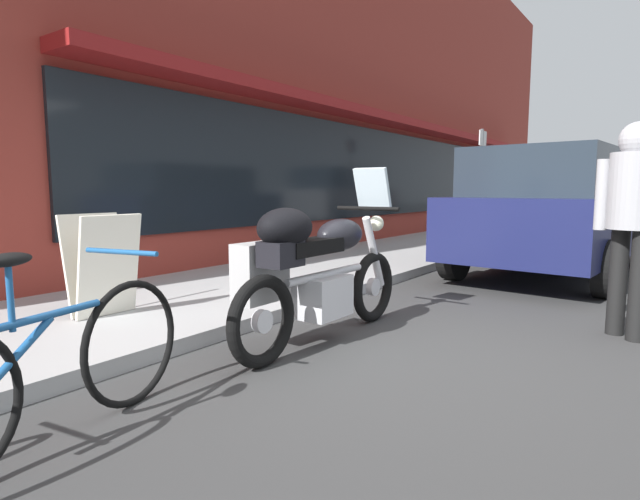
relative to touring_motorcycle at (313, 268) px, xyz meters
name	(u,v)px	position (x,y,z in m)	size (l,w,h in m)	color
ground_plane	(380,354)	(0.08, -0.55, -0.60)	(80.00, 80.00, 0.00)	#373737
storefront_building	(397,75)	(7.73, 3.25, 3.21)	(23.28, 0.90, 7.81)	maroon
sidewalk_curb	(470,237)	(9.08, 1.86, -0.54)	(30.00, 2.45, 0.12)	#A4A4A4
touring_motorcycle	(313,268)	(0.00, 0.00, 0.00)	(2.14, 0.68, 1.40)	black
parked_bicycle	(52,368)	(-2.00, 0.05, -0.22)	(1.69, 0.55, 0.94)	black
parked_minivan	(560,210)	(4.78, -0.89, 0.31)	(4.79, 2.35, 1.72)	#191E4C
pedestrian_walking	(634,204)	(1.63, -1.98, 0.49)	(0.39, 0.56, 1.74)	black
sandwich_board_sign	(102,265)	(-0.68, 1.76, -0.04)	(0.55, 0.40, 0.87)	silver
parking_sign_pole	(481,174)	(8.10, 1.34, 0.93)	(0.44, 0.07, 2.39)	#59595B
parked_car_down_block	(625,198)	(11.51, -1.15, 0.39)	(4.88, 2.20, 1.89)	#B7B7BC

